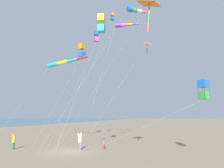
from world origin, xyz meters
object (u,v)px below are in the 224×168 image
(kite_box_small_distant, at_px, (112,17))
(kite_delta_orange_high_right, at_px, (149,4))
(person_adult_flyer, at_px, (80,141))
(person_child_grey_jacket, at_px, (104,143))
(person_child_green_jacket, at_px, (14,141))
(kite_box_checkered_midright, at_px, (101,24))
(kite_box_magenta_far_left, at_px, (96,36))
(kite_windsock_black_fish_shape, at_px, (134,10))
(kite_box_white_trailing, at_px, (204,90))
(kite_windsock_long_streamer_left, at_px, (123,25))
(kite_box_blue_topmost, at_px, (82,51))
(kite_delta_rainbow_low_near, at_px, (146,44))
(kite_windsock_striped_overhead, at_px, (62,63))

(kite_box_small_distant, bearing_deg, kite_delta_orange_high_right, 119.74)
(person_adult_flyer, xyz_separation_m, kite_delta_orange_high_right, (-8.70, 4.87, 12.45))
(person_child_grey_jacket, bearing_deg, person_child_green_jacket, 18.09)
(kite_box_checkered_midright, bearing_deg, kite_box_magenta_far_left, -65.66)
(person_child_green_jacket, height_order, kite_windsock_black_fish_shape, kite_windsock_black_fish_shape)
(person_adult_flyer, bearing_deg, kite_box_small_distant, -101.19)
(kite_box_white_trailing, distance_m, kite_box_checkered_midright, 12.11)
(person_adult_flyer, relative_size, person_child_grey_jacket, 1.39)
(person_child_grey_jacket, distance_m, kite_box_small_distant, 20.36)
(person_child_green_jacket, height_order, kite_box_magenta_far_left, kite_box_magenta_far_left)
(kite_box_small_distant, bearing_deg, person_child_green_jacket, 46.22)
(kite_windsock_long_streamer_left, relative_size, kite_box_checkered_midright, 1.13)
(kite_box_blue_topmost, height_order, kite_box_magenta_far_left, kite_box_magenta_far_left)
(kite_box_blue_topmost, distance_m, kite_delta_rainbow_low_near, 12.93)
(kite_box_small_distant, bearing_deg, person_child_grey_jacket, 97.93)
(person_child_grey_jacket, distance_m, kite_windsock_long_streamer_left, 15.20)
(kite_delta_orange_high_right, bearing_deg, kite_windsock_black_fish_shape, -72.84)
(person_child_grey_jacket, relative_size, kite_windsock_long_streamer_left, 0.09)
(kite_box_blue_topmost, relative_size, kite_delta_rainbow_low_near, 1.28)
(kite_delta_rainbow_low_near, relative_size, kite_windsock_black_fish_shape, 0.61)
(person_child_grey_jacket, height_order, kite_windsock_black_fish_shape, kite_windsock_black_fish_shape)
(person_adult_flyer, relative_size, kite_box_blue_topmost, 0.13)
(person_child_grey_jacket, height_order, kite_box_magenta_far_left, kite_box_magenta_far_left)
(person_adult_flyer, xyz_separation_m, kite_delta_rainbow_low_near, (-7.87, 0.37, 10.51))
(person_adult_flyer, height_order, kite_windsock_black_fish_shape, kite_windsock_black_fish_shape)
(person_adult_flyer, relative_size, kite_windsock_black_fish_shape, 0.10)
(person_child_grey_jacket, bearing_deg, kite_windsock_striped_overhead, -21.10)
(kite_delta_rainbow_low_near, height_order, kite_box_checkered_midright, kite_box_checkered_midright)
(kite_delta_orange_high_right, relative_size, kite_box_magenta_far_left, 0.78)
(kite_box_checkered_midright, bearing_deg, person_adult_flyer, -41.32)
(kite_box_white_trailing, distance_m, kite_windsock_striped_overhead, 20.37)
(kite_delta_orange_high_right, distance_m, kite_delta_rainbow_low_near, 4.97)
(kite_box_small_distant, relative_size, kite_windsock_long_streamer_left, 1.30)
(kite_delta_orange_high_right, bearing_deg, person_child_grey_jacket, -45.05)
(kite_box_small_distant, xyz_separation_m, kite_box_blue_topmost, (4.59, 1.66, -5.98))
(person_adult_flyer, relative_size, kite_box_checkered_midright, 0.14)
(kite_windsock_long_streamer_left, distance_m, kite_box_checkered_midright, 6.43)
(kite_delta_orange_high_right, xyz_separation_m, kite_windsock_striped_overhead, (14.45, -9.46, -1.54))
(kite_box_small_distant, height_order, kite_delta_rainbow_low_near, kite_box_small_distant)
(kite_box_white_trailing, xyz_separation_m, kite_box_checkered_midright, (9.57, 2.71, 6.92))
(kite_box_magenta_far_left, distance_m, kite_box_checkered_midright, 11.98)
(kite_box_small_distant, xyz_separation_m, kite_windsock_black_fish_shape, (-4.12, 2.65, -1.03))
(person_child_grey_jacket, relative_size, kite_windsock_striped_overhead, 0.11)
(kite_box_white_trailing, height_order, kite_windsock_striped_overhead, kite_windsock_striped_overhead)
(kite_delta_rainbow_low_near, height_order, kite_box_magenta_far_left, kite_box_magenta_far_left)
(kite_box_small_distant, height_order, kite_box_checkered_midright, kite_box_small_distant)
(kite_delta_rainbow_low_near, distance_m, kite_box_magenta_far_left, 12.90)
(kite_windsock_long_streamer_left, relative_size, kite_delta_rainbow_low_near, 1.35)
(person_adult_flyer, xyz_separation_m, kite_windsock_black_fish_shape, (-5.64, -5.04, 18.04))
(person_child_green_jacket, bearing_deg, kite_windsock_striped_overhead, -106.09)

